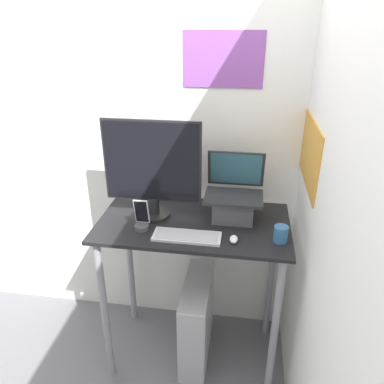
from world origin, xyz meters
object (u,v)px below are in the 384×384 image
cell_phone (142,221)px  keyboard (187,236)px  laptop (234,202)px  mouse (234,239)px  computer_tower (197,320)px  monitor (152,170)px

cell_phone → keyboard: bearing=-11.6°
laptop → mouse: laptop is taller
computer_tower → monitor: bearing=171.7°
computer_tower → mouse: bearing=-39.1°
keyboard → computer_tower: bearing=78.8°
mouse → computer_tower: size_ratio=0.12×
keyboard → computer_tower: 0.74m
keyboard → computer_tower: size_ratio=0.62×
monitor → cell_phone: size_ratio=3.23×
keyboard → cell_phone: cell_phone is taller
cell_phone → computer_tower: (0.28, 0.11, -0.77)m
monitor → cell_phone: bearing=-101.4°
laptop → keyboard: laptop is taller
keyboard → cell_phone: size_ratio=2.04×
laptop → computer_tower: 0.85m
monitor → mouse: bearing=-24.0°
laptop → monitor: bearing=-175.1°
cell_phone → mouse: bearing=-6.3°
laptop → computer_tower: bearing=-158.5°
cell_phone → computer_tower: cell_phone is taller
laptop → computer_tower: size_ratio=0.64×
keyboard → cell_phone: (-0.25, 0.05, 0.04)m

